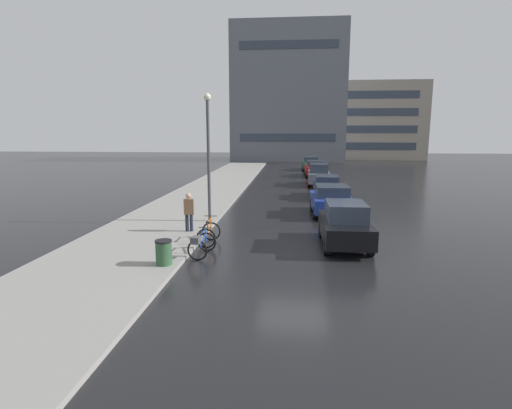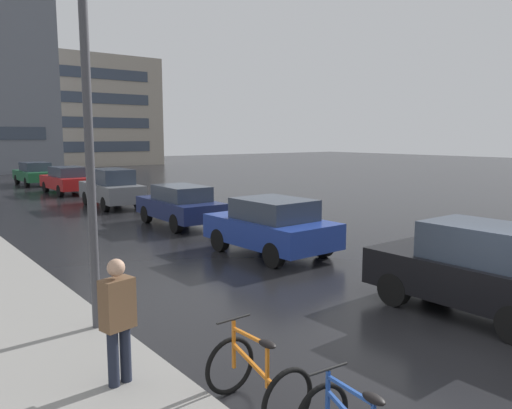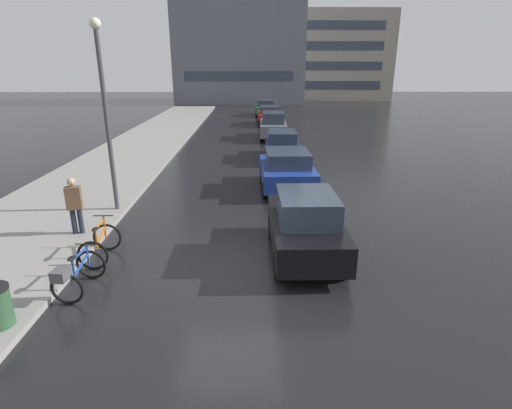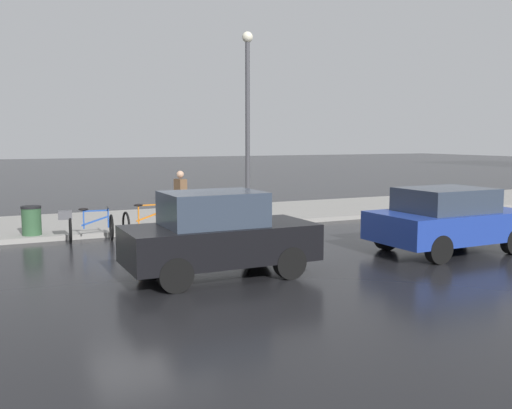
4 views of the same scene
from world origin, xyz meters
The scene contains 9 objects.
ground_plane centered at (0.00, 0.00, 0.00)m, with size 140.00×140.00×0.00m, color black.
sidewalk_kerb centered at (-6.00, 10.00, 0.07)m, with size 4.80×60.00×0.14m, color gray.
bicycle_nearest centered at (-3.18, -0.84, 0.47)m, with size 0.80×1.41×0.91m.
bicycle_second centered at (-3.24, 0.79, 0.41)m, with size 0.76×1.15×1.02m.
car_black centered at (1.89, 0.94, 0.84)m, with size 1.73×3.73×1.69m.
car_blue centered at (1.94, 6.82, 0.80)m, with size 2.04×3.79×1.55m.
pedestrian centered at (-4.35, 2.17, 0.99)m, with size 0.44×0.32×1.75m.
streetlamp centered at (-3.90, 4.20, 3.53)m, with size 0.33×0.33×5.92m.
trash_bin centered at (-4.06, -2.10, 0.46)m, with size 0.53×0.53×0.92m.
Camera 4 is at (12.18, -3.08, 2.72)m, focal length 40.00 mm.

